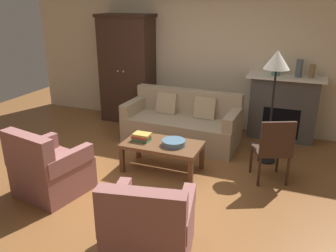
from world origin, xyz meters
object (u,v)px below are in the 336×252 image
at_px(couch, 182,124).
at_px(fruit_bowl, 174,143).
at_px(mantel_vase_jade, 276,69).
at_px(side_chair_wooden, 273,147).
at_px(mantel_vase_slate, 299,68).
at_px(floor_lamp, 276,67).
at_px(armchair_near_left, 49,170).
at_px(armoire, 127,69).
at_px(mantel_vase_bronze, 312,71).
at_px(fireplace, 283,107).
at_px(coffee_table, 162,147).
at_px(book_stack, 142,137).
at_px(armchair_near_right, 149,230).

height_order(couch, fruit_bowl, couch).
xyz_separation_m(mantel_vase_jade, side_chair_wooden, (0.19, -1.65, -0.71)).
height_order(mantel_vase_slate, floor_lamp, floor_lamp).
distance_m(mantel_vase_jade, armchair_near_left, 3.90).
relative_size(armoire, mantel_vase_jade, 9.83).
distance_m(armoire, mantel_vase_bronze, 3.34).
bearing_deg(armchair_near_left, armoire, 97.95).
bearing_deg(fireplace, floor_lamp, -95.82).
distance_m(fireplace, mantel_vase_bronze, 0.76).
bearing_deg(coffee_table, mantel_vase_slate, 48.62).
height_order(coffee_table, side_chair_wooden, side_chair_wooden).
height_order(fireplace, armoire, armoire).
xyz_separation_m(book_stack, mantel_vase_slate, (1.96, 1.89, 0.79)).
distance_m(armoire, armchair_near_right, 4.14).
distance_m(fruit_bowl, side_chair_wooden, 1.33).
distance_m(fruit_bowl, armchair_near_left, 1.66).
distance_m(book_stack, armchair_near_left, 1.33).
relative_size(fireplace, side_chair_wooden, 1.40).
distance_m(fruit_bowl, book_stack, 0.49).
height_order(mantel_vase_jade, floor_lamp, floor_lamp).
xyz_separation_m(couch, floor_lamp, (1.45, -0.24, 1.13)).
bearing_deg(book_stack, mantel_vase_slate, 43.98).
relative_size(book_stack, mantel_vase_jade, 1.25).
relative_size(book_stack, side_chair_wooden, 0.29).
bearing_deg(armchair_near_left, floor_lamp, 38.64).
height_order(fireplace, couch, fireplace).
bearing_deg(coffee_table, armoire, 129.32).
xyz_separation_m(couch, armchair_near_right, (0.67, -2.81, -0.00)).
height_order(fruit_bowl, floor_lamp, floor_lamp).
relative_size(couch, book_stack, 7.41).
xyz_separation_m(mantel_vase_jade, armchair_near_left, (-2.37, -2.96, -0.91)).
bearing_deg(book_stack, armchair_near_right, -62.29).
relative_size(mantel_vase_bronze, floor_lamp, 0.13).
bearing_deg(armoire, book_stack, -57.38).
bearing_deg(armchair_near_right, mantel_vase_bronze, 70.47).
xyz_separation_m(armchair_near_left, armchair_near_right, (1.65, -0.62, 0.00)).
distance_m(armchair_near_left, armchair_near_right, 1.77).
distance_m(mantel_vase_jade, armchair_near_right, 3.76).
bearing_deg(fruit_bowl, mantel_vase_bronze, 48.29).
bearing_deg(mantel_vase_bronze, floor_lamp, -115.66).
height_order(mantel_vase_jade, mantel_vase_bronze, mantel_vase_bronze).
xyz_separation_m(couch, coffee_table, (0.09, -1.10, 0.05)).
relative_size(mantel_vase_slate, mantel_vase_bronze, 1.31).
bearing_deg(mantel_vase_jade, side_chair_wooden, -83.36).
bearing_deg(couch, coffee_table, -85.37).
bearing_deg(coffee_table, couch, 94.63).
xyz_separation_m(fireplace, coffee_table, (-1.47, -1.89, -0.20)).
bearing_deg(mantel_vase_jade, armchair_near_left, -128.63).
distance_m(armoire, armchair_near_left, 3.02).
bearing_deg(couch, mantel_vase_jade, 29.13).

